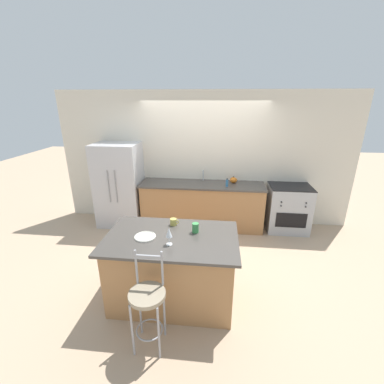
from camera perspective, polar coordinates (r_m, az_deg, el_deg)
ground_plane at (r=5.18m, az=1.88°, el=-9.25°), size 18.00×18.00×0.00m
wall_back at (r=5.35m, az=2.61°, el=7.26°), size 6.00×0.07×2.70m
back_counter at (r=5.31m, az=2.25°, el=-2.85°), size 2.48×0.69×0.93m
sink_faucet at (r=5.30m, az=2.48°, el=4.01°), size 0.02×0.13×0.22m
kitchen_island at (r=3.47m, az=-4.40°, el=-16.52°), size 1.64×1.01×0.94m
refrigerator at (r=5.51m, az=-15.80°, el=1.53°), size 0.89×0.72×1.71m
oven_range at (r=5.49m, az=20.54°, el=-3.41°), size 0.79×0.63×0.94m
bar_stool_near at (r=2.90m, az=-9.79°, el=-22.98°), size 0.38×0.38×1.10m
dinner_plate at (r=3.24m, az=-10.39°, el=-9.70°), size 0.26×0.26×0.02m
wine_glass at (r=2.98m, az=-5.15°, el=-9.03°), size 0.07×0.07×0.21m
coffee_mug at (r=3.46m, az=-4.12°, el=-6.64°), size 0.12×0.09×0.09m
tumbler_cup at (r=3.27m, az=0.77°, el=-7.96°), size 0.08×0.08×0.12m
pumpkin_decoration at (r=5.24m, az=9.20°, el=2.64°), size 0.15×0.15×0.14m
soap_bottle at (r=5.00m, az=7.77°, el=2.01°), size 0.05×0.05×0.17m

